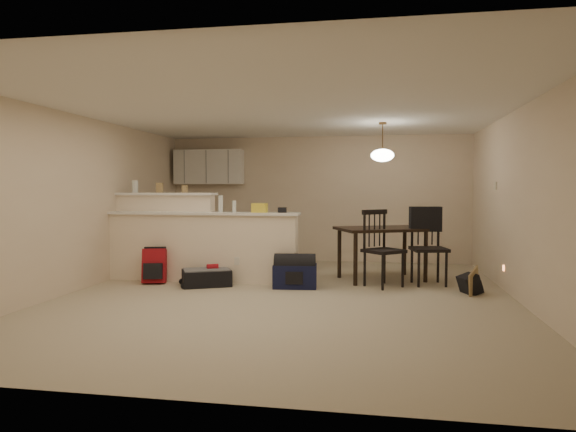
% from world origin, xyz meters
% --- Properties ---
extents(room, '(7.00, 7.02, 2.50)m').
position_xyz_m(room, '(0.00, 0.00, 1.25)').
color(room, '#B8A98D').
rests_on(room, ground).
extents(breakfast_bar, '(3.08, 0.58, 1.39)m').
position_xyz_m(breakfast_bar, '(-1.76, 0.98, 0.61)').
color(breakfast_bar, '#F9E6C9').
rests_on(breakfast_bar, ground).
extents(upper_cabinets, '(1.40, 0.34, 0.70)m').
position_xyz_m(upper_cabinets, '(-2.20, 3.32, 1.90)').
color(upper_cabinets, white).
rests_on(upper_cabinets, room).
extents(kitchen_counter, '(1.80, 0.60, 0.90)m').
position_xyz_m(kitchen_counter, '(-2.00, 3.19, 0.45)').
color(kitchen_counter, white).
rests_on(kitchen_counter, ground).
extents(thermostat, '(0.02, 0.12, 0.12)m').
position_xyz_m(thermostat, '(2.98, 1.55, 1.50)').
color(thermostat, beige).
rests_on(thermostat, room).
extents(jar, '(0.10, 0.10, 0.20)m').
position_xyz_m(jar, '(-2.73, 1.12, 1.49)').
color(jar, silver).
rests_on(jar, breakfast_bar).
extents(cereal_box, '(0.10, 0.07, 0.16)m').
position_xyz_m(cereal_box, '(-2.30, 1.12, 1.47)').
color(cereal_box, '#9E8251').
rests_on(cereal_box, breakfast_bar).
extents(small_box, '(0.08, 0.06, 0.12)m').
position_xyz_m(small_box, '(-1.87, 1.12, 1.45)').
color(small_box, '#9E8251').
rests_on(small_box, breakfast_bar).
extents(bottle_a, '(0.07, 0.07, 0.26)m').
position_xyz_m(bottle_a, '(-1.20, 0.90, 1.22)').
color(bottle_a, silver).
rests_on(bottle_a, breakfast_bar).
extents(bottle_b, '(0.06, 0.06, 0.18)m').
position_xyz_m(bottle_b, '(-0.98, 0.90, 1.18)').
color(bottle_b, silver).
rests_on(bottle_b, breakfast_bar).
extents(bag_lump, '(0.22, 0.18, 0.14)m').
position_xyz_m(bag_lump, '(-0.58, 0.90, 1.16)').
color(bag_lump, '#9E8251').
rests_on(bag_lump, breakfast_bar).
extents(pouch, '(0.12, 0.10, 0.08)m').
position_xyz_m(pouch, '(-0.22, 0.90, 1.13)').
color(pouch, '#9E8251').
rests_on(pouch, breakfast_bar).
extents(dining_table, '(1.59, 1.36, 0.84)m').
position_xyz_m(dining_table, '(1.27, 1.50, 0.74)').
color(dining_table, black).
rests_on(dining_table, ground).
extents(pendant_lamp, '(0.36, 0.36, 0.62)m').
position_xyz_m(pendant_lamp, '(1.27, 1.50, 1.99)').
color(pendant_lamp, brown).
rests_on(pendant_lamp, room).
extents(dining_chair_near, '(0.69, 0.69, 1.14)m').
position_xyz_m(dining_chair_near, '(1.30, 0.91, 0.57)').
color(dining_chair_near, black).
rests_on(dining_chair_near, ground).
extents(dining_chair_far, '(0.59, 0.57, 1.15)m').
position_xyz_m(dining_chair_far, '(1.97, 1.19, 0.58)').
color(dining_chair_far, black).
rests_on(dining_chair_far, ground).
extents(suitcase, '(0.84, 0.72, 0.24)m').
position_xyz_m(suitcase, '(-1.31, 0.54, 0.12)').
color(suitcase, black).
rests_on(suitcase, ground).
extents(red_backpack, '(0.39, 0.30, 0.52)m').
position_xyz_m(red_backpack, '(-2.17, 0.61, 0.26)').
color(red_backpack, maroon).
rests_on(red_backpack, ground).
extents(navy_duffel, '(0.66, 0.40, 0.34)m').
position_xyz_m(navy_duffel, '(0.02, 0.61, 0.17)').
color(navy_duffel, '#111535').
rests_on(navy_duffel, ground).
extents(black_daypack, '(0.29, 0.34, 0.26)m').
position_xyz_m(black_daypack, '(2.47, 0.61, 0.13)').
color(black_daypack, black).
rests_on(black_daypack, ground).
extents(cardboard_sheet, '(0.20, 0.42, 0.34)m').
position_xyz_m(cardboard_sheet, '(2.51, 0.55, 0.17)').
color(cardboard_sheet, '#9E8251').
rests_on(cardboard_sheet, ground).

